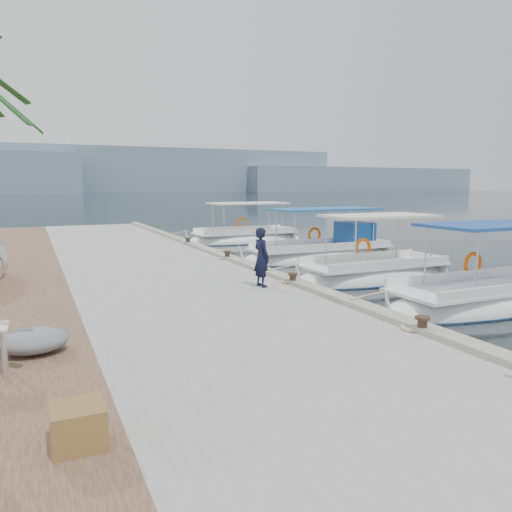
{
  "coord_description": "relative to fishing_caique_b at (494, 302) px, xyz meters",
  "views": [
    {
      "loc": [
        -6.83,
        -10.37,
        3.24
      ],
      "look_at": [
        -1.0,
        2.52,
        1.2
      ],
      "focal_mm": 35.0,
      "sensor_mm": 36.0,
      "label": 1
    }
  ],
  "objects": [
    {
      "name": "fishing_caique_d",
      "position": [
        0.23,
        8.97,
        0.06
      ],
      "size": [
        7.73,
        2.23,
        2.83
      ],
      "color": "white",
      "rests_on": "ground"
    },
    {
      "name": "concrete_quay",
      "position": [
        -7.33,
        6.16,
        0.13
      ],
      "size": [
        6.0,
        40.0,
        0.5
      ],
      "primitive_type": "cube",
      "color": "gray",
      "rests_on": "ground"
    },
    {
      "name": "fishing_caique_b",
      "position": [
        0.0,
        0.0,
        0.0
      ],
      "size": [
        7.48,
        2.27,
        2.83
      ],
      "color": "white",
      "rests_on": "ground"
    },
    {
      "name": "distant_hills",
      "position": [
        25.28,
        202.65,
        7.49
      ],
      "size": [
        330.0,
        60.0,
        18.0
      ],
      "color": "slate",
      "rests_on": "ground"
    },
    {
      "name": "fisherman",
      "position": [
        -5.57,
        2.77,
        1.17
      ],
      "size": [
        0.45,
        0.63,
        1.6
      ],
      "primitive_type": "imported",
      "rotation": [
        0.0,
        0.0,
        1.7
      ],
      "color": "black",
      "rests_on": "concrete_quay"
    },
    {
      "name": "fishing_caique_c",
      "position": [
        -0.66,
        4.3,
        0.0
      ],
      "size": [
        6.16,
        2.27,
        2.83
      ],
      "color": "white",
      "rests_on": "ground"
    },
    {
      "name": "mooring_bollards",
      "position": [
        -4.68,
        2.66,
        0.57
      ],
      "size": [
        0.28,
        20.28,
        0.33
      ],
      "color": "black",
      "rests_on": "concrete_quay"
    },
    {
      "name": "tarp_bundle",
      "position": [
        -11.24,
        -0.54,
        0.58
      ],
      "size": [
        1.1,
        0.9,
        0.4
      ],
      "primitive_type": "ellipsoid",
      "color": "slate",
      "rests_on": "cobblestone_strip"
    },
    {
      "name": "quay_curb",
      "position": [
        -4.55,
        6.16,
        0.44
      ],
      "size": [
        0.44,
        40.0,
        0.12
      ],
      "primitive_type": "cube",
      "color": "gray",
      "rests_on": "concrete_quay"
    },
    {
      "name": "ground",
      "position": [
        -4.33,
        1.16,
        -0.12
      ],
      "size": [
        400.0,
        400.0,
        0.0
      ],
      "primitive_type": "plane",
      "color": "black",
      "rests_on": "ground"
    },
    {
      "name": "fishing_caique_e",
      "position": [
        -0.23,
        16.46,
        0.0
      ],
      "size": [
        7.01,
        2.4,
        2.83
      ],
      "color": "white",
      "rests_on": "ground"
    },
    {
      "name": "wooden_crate",
      "position": [
        -10.83,
        -3.94,
        0.6
      ],
      "size": [
        0.55,
        0.55,
        0.44
      ],
      "primitive_type": "cube",
      "color": "brown",
      "rests_on": "cobblestone_strip"
    }
  ]
}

